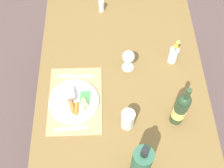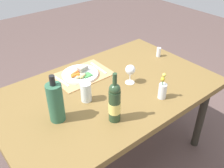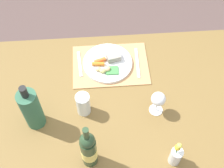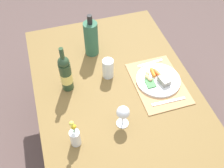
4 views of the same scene
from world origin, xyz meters
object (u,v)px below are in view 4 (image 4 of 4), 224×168
(dinner_plate, at_px, (158,80))
(water_tumbler, at_px, (108,69))
(dining_table, at_px, (119,104))
(fork, at_px, (169,101))
(wine_glass, at_px, (123,113))
(flower_vase, at_px, (75,136))
(wine_bottle, at_px, (66,73))
(knife, at_px, (150,63))
(cooler_bottle, at_px, (91,38))

(dinner_plate, bearing_deg, water_tumbler, 63.98)
(dining_table, bearing_deg, fork, -113.40)
(wine_glass, bearing_deg, flower_vase, 98.69)
(dinner_plate, relative_size, wine_bottle, 0.86)
(fork, distance_m, water_tumbler, 0.42)
(wine_bottle, bearing_deg, wine_glass, -145.13)
(knife, xyz_separation_m, flower_vase, (-0.43, 0.60, 0.06))
(water_tumbler, bearing_deg, wine_glass, 176.25)
(dinner_plate, height_order, wine_bottle, wine_bottle)
(flower_vase, bearing_deg, dinner_plate, -65.13)
(wine_glass, xyz_separation_m, cooler_bottle, (0.61, 0.02, 0.02))
(knife, relative_size, cooler_bottle, 0.58)
(dining_table, distance_m, flower_vase, 0.40)
(cooler_bottle, bearing_deg, flower_vase, 158.92)
(knife, distance_m, water_tumbler, 0.30)
(dinner_plate, height_order, fork, dinner_plate)
(fork, bearing_deg, dinner_plate, 1.05)
(flower_vase, bearing_deg, knife, -54.26)
(dinner_plate, distance_m, fork, 0.17)
(flower_vase, distance_m, wine_bottle, 0.39)
(dinner_plate, xyz_separation_m, cooler_bottle, (0.38, 0.33, 0.11))
(fork, height_order, wine_bottle, wine_bottle)
(dining_table, relative_size, dinner_plate, 5.66)
(flower_vase, height_order, wine_bottle, wine_bottle)
(dining_table, bearing_deg, dinner_plate, -78.86)
(flower_vase, distance_m, cooler_bottle, 0.70)
(dinner_plate, bearing_deg, fork, 179.07)
(dinner_plate, distance_m, wine_glass, 0.40)
(flower_vase, height_order, wine_glass, flower_vase)
(dinner_plate, bearing_deg, wine_glass, 126.34)
(fork, distance_m, wine_bottle, 0.63)
(fork, xyz_separation_m, wine_glass, (-0.06, 0.31, 0.10))
(fork, distance_m, flower_vase, 0.59)
(water_tumbler, bearing_deg, knife, -86.52)
(wine_bottle, bearing_deg, cooler_bottle, -39.88)
(dinner_plate, bearing_deg, wine_bottle, 78.01)
(dinner_plate, height_order, flower_vase, flower_vase)
(dining_table, relative_size, wine_glass, 10.75)
(flower_vase, xyz_separation_m, cooler_bottle, (0.65, -0.25, 0.06))
(fork, xyz_separation_m, water_tumbler, (0.31, 0.28, 0.05))
(fork, relative_size, knife, 1.18)
(flower_vase, distance_m, water_tumbler, 0.51)
(dining_table, height_order, dinner_plate, dinner_plate)
(fork, height_order, wine_glass, wine_glass)
(dinner_plate, height_order, knife, dinner_plate)
(fork, bearing_deg, cooler_bottle, 32.99)
(cooler_bottle, bearing_deg, fork, -149.00)
(wine_bottle, relative_size, water_tumbler, 2.43)
(flower_vase, bearing_deg, dining_table, -55.20)
(wine_bottle, bearing_deg, knife, -85.85)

